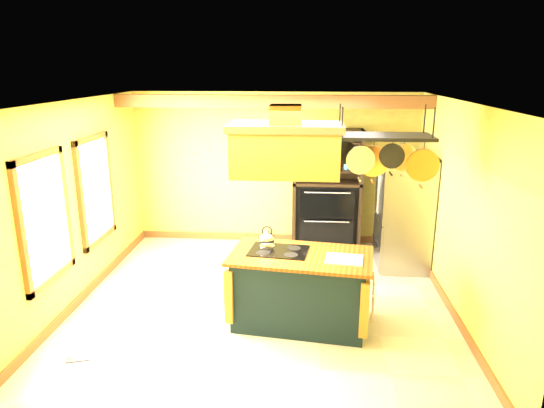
# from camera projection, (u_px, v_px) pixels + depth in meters

# --- Properties ---
(floor) EXTENTS (5.00, 5.00, 0.00)m
(floor) POSITION_uv_depth(u_px,v_px,m) (263.00, 303.00, 6.62)
(floor) COLOR beige
(floor) RESTS_ON ground
(ceiling) EXTENTS (5.00, 5.00, 0.00)m
(ceiling) POSITION_uv_depth(u_px,v_px,m) (262.00, 102.00, 5.88)
(ceiling) COLOR white
(ceiling) RESTS_ON wall_back
(wall_back) EXTENTS (5.00, 0.02, 2.70)m
(wall_back) POSITION_uv_depth(u_px,v_px,m) (275.00, 169.00, 8.65)
(wall_back) COLOR #D3C24D
(wall_back) RESTS_ON floor
(wall_front) EXTENTS (5.00, 0.02, 2.70)m
(wall_front) POSITION_uv_depth(u_px,v_px,m) (233.00, 296.00, 3.85)
(wall_front) COLOR #D3C24D
(wall_front) RESTS_ON floor
(wall_left) EXTENTS (0.02, 5.00, 2.70)m
(wall_left) POSITION_uv_depth(u_px,v_px,m) (75.00, 204.00, 6.43)
(wall_left) COLOR #D3C24D
(wall_left) RESTS_ON floor
(wall_right) EXTENTS (0.02, 5.00, 2.70)m
(wall_right) POSITION_uv_depth(u_px,v_px,m) (460.00, 212.00, 6.07)
(wall_right) COLOR #D3C24D
(wall_right) RESTS_ON floor
(ceiling_beam) EXTENTS (5.00, 0.15, 0.20)m
(ceiling_beam) POSITION_uv_depth(u_px,v_px,m) (272.00, 101.00, 7.54)
(ceiling_beam) COLOR brown
(ceiling_beam) RESTS_ON ceiling
(window_near) EXTENTS (0.06, 1.06, 1.56)m
(window_near) POSITION_uv_depth(u_px,v_px,m) (45.00, 219.00, 5.64)
(window_near) COLOR brown
(window_near) RESTS_ON wall_left
(window_far) EXTENTS (0.06, 1.06, 1.56)m
(window_far) POSITION_uv_depth(u_px,v_px,m) (96.00, 190.00, 6.99)
(window_far) COLOR brown
(window_far) RESTS_ON wall_left
(kitchen_island) EXTENTS (1.82, 1.17, 1.11)m
(kitchen_island) POSITION_uv_depth(u_px,v_px,m) (300.00, 288.00, 5.99)
(kitchen_island) COLOR black
(kitchen_island) RESTS_ON floor
(range_hood) EXTENTS (1.29, 0.73, 0.80)m
(range_hood) POSITION_uv_depth(u_px,v_px,m) (285.00, 147.00, 5.52)
(range_hood) COLOR #B4722D
(range_hood) RESTS_ON ceiling
(pot_rack) EXTENTS (1.18, 0.54, 0.82)m
(pot_rack) POSITION_uv_depth(u_px,v_px,m) (384.00, 148.00, 5.44)
(pot_rack) COLOR black
(pot_rack) RESTS_ON ceiling
(refrigerator) EXTENTS (0.77, 0.91, 1.78)m
(refrigerator) POSITION_uv_depth(u_px,v_px,m) (403.00, 214.00, 7.63)
(refrigerator) COLOR gray
(refrigerator) RESTS_ON floor
(hutch) EXTENTS (1.18, 0.54, 2.09)m
(hutch) POSITION_uv_depth(u_px,v_px,m) (326.00, 202.00, 8.51)
(hutch) COLOR black
(hutch) RESTS_ON floor
(floor_register) EXTENTS (0.30, 0.20, 0.01)m
(floor_register) POSITION_uv_depth(u_px,v_px,m) (80.00, 359.00, 5.35)
(floor_register) COLOR black
(floor_register) RESTS_ON floor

